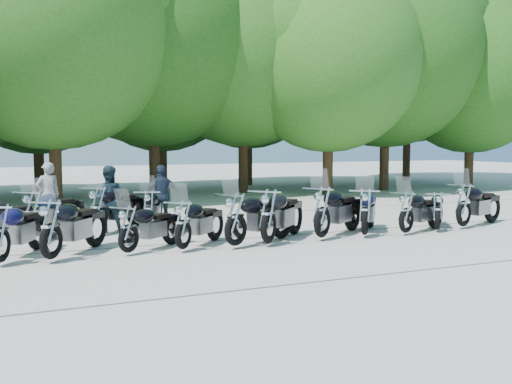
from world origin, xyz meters
name	(u,v)px	position (x,y,z in m)	size (l,w,h in m)	color
ground	(284,248)	(0.00, 0.00, 0.00)	(90.00, 90.00, 0.00)	#A39F93
tree_3	(52,27)	(-3.57, 11.24, 6.32)	(8.70, 8.70, 10.67)	#3A2614
tree_4	(152,35)	(0.54, 13.09, 6.64)	(9.13, 9.13, 11.20)	#3A2614
tree_5	(243,44)	(4.61, 13.20, 6.57)	(9.04, 9.04, 11.10)	#3A2614
tree_6	(329,58)	(7.55, 10.82, 5.81)	(8.00, 8.00, 9.82)	#3A2614
tree_7	(386,52)	(11.20, 11.78, 6.39)	(8.79, 8.79, 10.79)	#3A2614
tree_8	(471,76)	(15.83, 11.20, 5.47)	(7.53, 7.53, 9.25)	#3A2614
tree_11	(36,67)	(-3.76, 16.43, 5.49)	(7.56, 7.56, 9.28)	#3A2614
tree_12	(161,68)	(1.80, 16.47, 5.72)	(7.88, 7.88, 9.67)	#3A2614
tree_13	(248,69)	(6.69, 17.47, 6.04)	(8.31, 8.31, 10.20)	#3A2614
tree_14	(328,74)	(10.68, 16.09, 5.83)	(8.02, 8.02, 9.84)	#3A2614
tree_15	(409,59)	(16.61, 17.02, 7.03)	(9.67, 9.67, 11.86)	#3A2614
motorcycle_0	(0,231)	(-5.63, 0.50, 0.65)	(0.70, 2.30, 1.30)	#100D3D
motorcycle_1	(51,227)	(-4.74, 0.42, 0.68)	(0.73, 2.41, 1.36)	black
motorcycle_2	(129,227)	(-3.24, 0.55, 0.57)	(0.62, 2.03, 1.14)	black
motorcycle_3	(183,223)	(-2.13, 0.45, 0.61)	(0.66, 2.16, 1.22)	black
motorcycle_4	(236,217)	(-0.99, 0.35, 0.68)	(0.73, 2.41, 1.36)	black
motorcycle_5	(268,214)	(-0.21, 0.35, 0.71)	(0.77, 2.52, 1.42)	black
motorcycle_6	(322,210)	(1.25, 0.53, 0.71)	(0.76, 2.51, 1.42)	black
motorcycle_7	(365,210)	(2.39, 0.46, 0.67)	(0.72, 2.36, 1.33)	#0B1033
motorcycle_8	(406,211)	(3.53, 0.36, 0.61)	(0.66, 2.15, 1.22)	black
motorcycle_9	(438,210)	(4.58, 0.45, 0.58)	(0.62, 2.04, 1.15)	black
motorcycle_10	(464,203)	(5.58, 0.60, 0.67)	(0.73, 2.39, 1.35)	black
motorcycle_12	(33,212)	(-4.88, 3.16, 0.67)	(0.72, 2.36, 1.34)	#0C1535
motorcycle_13	(98,208)	(-3.38, 3.37, 0.69)	(0.74, 2.43, 1.38)	black
motorcycle_14	(148,209)	(-2.18, 3.20, 0.62)	(0.66, 2.18, 1.23)	black
rider_1	(108,199)	(-3.05, 3.86, 0.84)	(0.82, 0.64, 1.69)	#1B303A
rider_2	(162,196)	(-1.58, 4.12, 0.84)	(0.98, 0.41, 1.67)	#1D293C
rider_3	(48,195)	(-4.35, 5.43, 0.87)	(0.64, 0.42, 1.74)	gray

